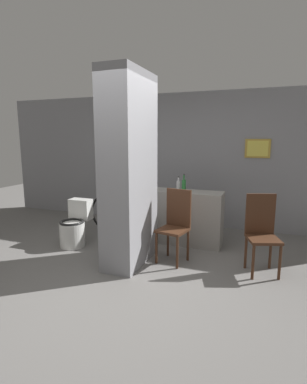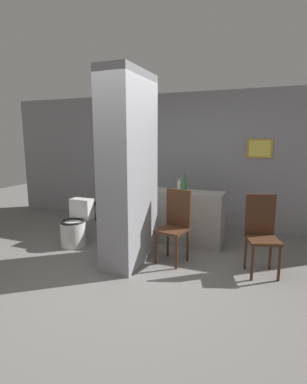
{
  "view_description": "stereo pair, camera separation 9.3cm",
  "coord_description": "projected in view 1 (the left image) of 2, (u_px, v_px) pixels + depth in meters",
  "views": [
    {
      "loc": [
        1.65,
        -3.18,
        1.75
      ],
      "look_at": [
        0.12,
        0.9,
        0.95
      ],
      "focal_mm": 28.0,
      "sensor_mm": 36.0,
      "label": 1
    },
    {
      "loc": [
        1.74,
        -3.14,
        1.75
      ],
      "look_at": [
        0.12,
        0.9,
        0.95
      ],
      "focal_mm": 28.0,
      "sensor_mm": 36.0,
      "label": 2
    }
  ],
  "objects": [
    {
      "name": "chair_by_doorway",
      "position": [
        262.0,
        231.0,
        3.88
      ],
      "size": [
        0.49,
        0.49,
        1.03
      ],
      "rotation": [
        0.0,
        0.0,
        0.33
      ],
      "color": "#422616",
      "rests_on": "ground_plane"
    },
    {
      "name": "bottle_short",
      "position": [
        178.0,
        185.0,
        4.98
      ],
      "size": [
        0.07,
        0.07,
        0.23
      ],
      "color": "silver",
      "rests_on": "counter_shelf"
    },
    {
      "name": "pillar_center",
      "position": [
        129.0,
        171.0,
        4.06
      ],
      "size": [
        0.48,
        1.0,
        2.6
      ],
      "color": "gray",
      "rests_on": "ground_plane"
    },
    {
      "name": "chair_near_pillar",
      "position": [
        175.0,
        223.0,
        4.23
      ],
      "size": [
        0.45,
        0.45,
        1.03
      ],
      "rotation": [
        0.0,
        0.0,
        -0.2
      ],
      "color": "#422616",
      "rests_on": "ground_plane"
    },
    {
      "name": "counter_shelf",
      "position": [
        182.0,
        217.0,
        4.98
      ],
      "size": [
        1.34,
        0.44,
        0.88
      ],
      "color": "gray",
      "rests_on": "ground_plane"
    },
    {
      "name": "bottle_tall",
      "position": [
        184.0,
        185.0,
        4.89
      ],
      "size": [
        0.07,
        0.07,
        0.28
      ],
      "color": "#267233",
      "rests_on": "counter_shelf"
    },
    {
      "name": "bicycle",
      "position": [
        132.0,
        215.0,
        5.41
      ],
      "size": [
        1.69,
        0.42,
        0.77
      ],
      "color": "black",
      "rests_on": "ground_plane"
    },
    {
      "name": "toilet",
      "position": [
        75.0,
        227.0,
        4.89
      ],
      "size": [
        0.41,
        0.57,
        0.73
      ],
      "color": "white",
      "rests_on": "ground_plane"
    },
    {
      "name": "ground_plane",
      "position": [
        120.0,
        276.0,
        3.81
      ],
      "size": [
        14.0,
        14.0,
        0.0
      ],
      "primitive_type": "plane",
      "color": "slate"
    },
    {
      "name": "wall_back",
      "position": [
        178.0,
        160.0,
        6.0
      ],
      "size": [
        8.0,
        0.09,
        2.6
      ],
      "color": "gray",
      "rests_on": "ground_plane"
    }
  ]
}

